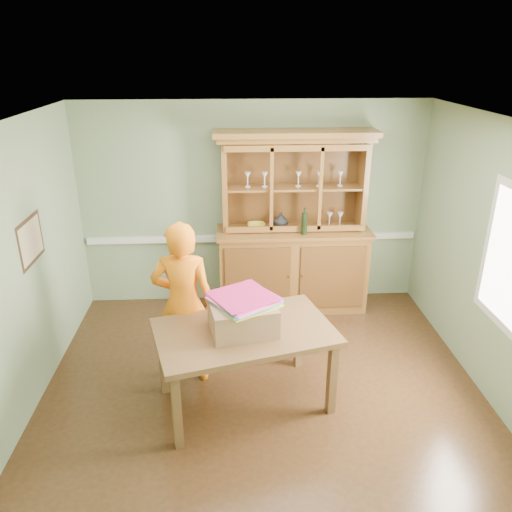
{
  "coord_description": "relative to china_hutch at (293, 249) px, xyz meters",
  "views": [
    {
      "loc": [
        -0.3,
        -4.33,
        3.28
      ],
      "look_at": [
        -0.04,
        0.4,
        1.3
      ],
      "focal_mm": 35.0,
      "sensor_mm": 36.0,
      "label": 1
    }
  ],
  "objects": [
    {
      "name": "floor",
      "position": [
        -0.52,
        -1.73,
        -0.82
      ],
      "size": [
        4.5,
        4.5,
        0.0
      ],
      "primitive_type": "plane",
      "color": "#472E17",
      "rests_on": "ground"
    },
    {
      "name": "ceiling",
      "position": [
        -0.52,
        -1.73,
        1.88
      ],
      "size": [
        4.5,
        4.5,
        0.0
      ],
      "primitive_type": "plane",
      "rotation": [
        3.14,
        0.0,
        0.0
      ],
      "color": "white",
      "rests_on": "wall_back"
    },
    {
      "name": "wall_back",
      "position": [
        -0.52,
        0.27,
        0.53
      ],
      "size": [
        4.5,
        0.0,
        4.5
      ],
      "primitive_type": "plane",
      "rotation": [
        1.57,
        0.0,
        0.0
      ],
      "color": "gray",
      "rests_on": "floor"
    },
    {
      "name": "wall_left",
      "position": [
        -2.77,
        -1.73,
        0.53
      ],
      "size": [
        0.0,
        4.0,
        4.0
      ],
      "primitive_type": "plane",
      "rotation": [
        1.57,
        0.0,
        1.57
      ],
      "color": "gray",
      "rests_on": "floor"
    },
    {
      "name": "wall_right",
      "position": [
        1.73,
        -1.73,
        0.53
      ],
      "size": [
        0.0,
        4.0,
        4.0
      ],
      "primitive_type": "plane",
      "rotation": [
        1.57,
        0.0,
        -1.57
      ],
      "color": "gray",
      "rests_on": "floor"
    },
    {
      "name": "wall_front",
      "position": [
        -0.52,
        -3.73,
        0.53
      ],
      "size": [
        4.5,
        0.0,
        4.5
      ],
      "primitive_type": "plane",
      "rotation": [
        -1.57,
        0.0,
        0.0
      ],
      "color": "gray",
      "rests_on": "floor"
    },
    {
      "name": "chair_rail",
      "position": [
        -0.52,
        0.24,
        0.08
      ],
      "size": [
        4.41,
        0.05,
        0.08
      ],
      "primitive_type": "cube",
      "color": "silver",
      "rests_on": "wall_back"
    },
    {
      "name": "framed_map",
      "position": [
        -2.74,
        -1.43,
        0.73
      ],
      "size": [
        0.03,
        0.6,
        0.46
      ],
      "color": "#322214",
      "rests_on": "wall_left"
    },
    {
      "name": "window_panel",
      "position": [
        1.71,
        -2.03,
        0.68
      ],
      "size": [
        0.03,
        0.96,
        1.36
      ],
      "color": "silver",
      "rests_on": "wall_right"
    },
    {
      "name": "china_hutch",
      "position": [
        0.0,
        0.0,
        0.0
      ],
      "size": [
        2.0,
        0.66,
        2.36
      ],
      "color": "brown",
      "rests_on": "floor"
    },
    {
      "name": "dining_table",
      "position": [
        -0.7,
        -2.0,
        -0.1
      ],
      "size": [
        1.85,
        1.39,
        0.83
      ],
      "rotation": [
        0.0,
        0.0,
        0.26
      ],
      "color": "brown",
      "rests_on": "floor"
    },
    {
      "name": "cardboard_box",
      "position": [
        -0.71,
        -2.01,
        0.14
      ],
      "size": [
        0.67,
        0.58,
        0.28
      ],
      "primitive_type": "cube",
      "rotation": [
        0.0,
        0.0,
        0.18
      ],
      "color": "#936D4C",
      "rests_on": "dining_table"
    },
    {
      "name": "kite_stack",
      "position": [
        -0.72,
        -1.97,
        0.31
      ],
      "size": [
        0.72,
        0.72,
        0.05
      ],
      "rotation": [
        0.0,
        0.0,
        0.56
      ],
      "color": "yellow",
      "rests_on": "cardboard_box"
    },
    {
      "name": "person",
      "position": [
        -1.31,
        -1.54,
        0.05
      ],
      "size": [
        0.66,
        0.46,
        1.75
      ],
      "primitive_type": "imported",
      "rotation": [
        0.0,
        0.0,
        3.08
      ],
      "color": "orange",
      "rests_on": "floor"
    }
  ]
}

